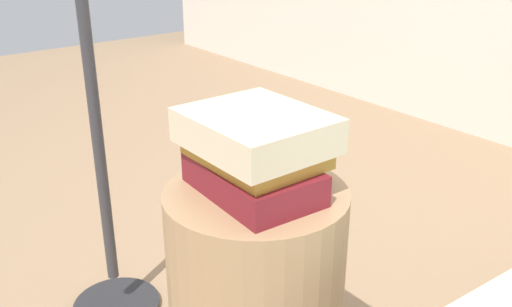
# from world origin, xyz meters

# --- Properties ---
(book_maroon) EXTENTS (0.25, 0.17, 0.06)m
(book_maroon) POSITION_xyz_m (0.00, -0.01, 0.60)
(book_maroon) COLOR maroon
(book_maroon) RESTS_ON side_table
(book_ochre) EXTENTS (0.23, 0.18, 0.03)m
(book_ochre) POSITION_xyz_m (-0.01, 0.01, 0.65)
(book_ochre) COLOR #B7842D
(book_ochre) RESTS_ON book_maroon
(book_cream) EXTENTS (0.24, 0.21, 0.06)m
(book_cream) POSITION_xyz_m (-0.00, 0.00, 0.69)
(book_cream) COLOR beige
(book_cream) RESTS_ON book_ochre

